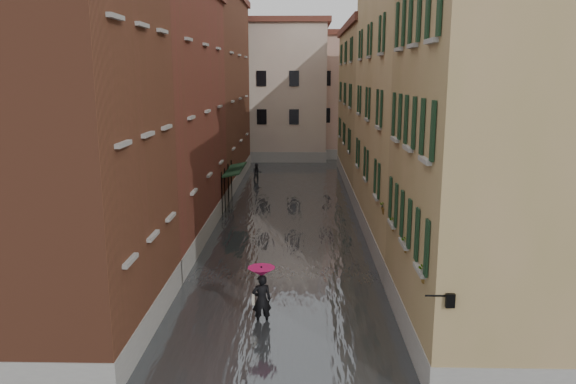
# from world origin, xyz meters

# --- Properties ---
(ground) EXTENTS (120.00, 120.00, 0.00)m
(ground) POSITION_xyz_m (0.00, 0.00, 0.00)
(ground) COLOR #5E5E61
(ground) RESTS_ON ground
(floodwater) EXTENTS (10.00, 60.00, 0.20)m
(floodwater) POSITION_xyz_m (0.00, 13.00, 0.10)
(floodwater) COLOR #494D51
(floodwater) RESTS_ON ground
(building_left_near) EXTENTS (6.00, 8.00, 13.00)m
(building_left_near) POSITION_xyz_m (-7.00, -2.00, 6.50)
(building_left_near) COLOR brown
(building_left_near) RESTS_ON ground
(building_left_mid) EXTENTS (6.00, 14.00, 12.50)m
(building_left_mid) POSITION_xyz_m (-7.00, 9.00, 6.25)
(building_left_mid) COLOR maroon
(building_left_mid) RESTS_ON ground
(building_left_far) EXTENTS (6.00, 16.00, 14.00)m
(building_left_far) POSITION_xyz_m (-7.00, 24.00, 7.00)
(building_left_far) COLOR brown
(building_left_far) RESTS_ON ground
(building_right_near) EXTENTS (6.00, 8.00, 11.50)m
(building_right_near) POSITION_xyz_m (7.00, -2.00, 5.75)
(building_right_near) COLOR olive
(building_right_near) RESTS_ON ground
(building_right_mid) EXTENTS (6.00, 14.00, 13.00)m
(building_right_mid) POSITION_xyz_m (7.00, 9.00, 6.50)
(building_right_mid) COLOR tan
(building_right_mid) RESTS_ON ground
(building_right_far) EXTENTS (6.00, 16.00, 11.50)m
(building_right_far) POSITION_xyz_m (7.00, 24.00, 5.75)
(building_right_far) COLOR olive
(building_right_far) RESTS_ON ground
(building_end_cream) EXTENTS (12.00, 9.00, 13.00)m
(building_end_cream) POSITION_xyz_m (-3.00, 38.00, 6.50)
(building_end_cream) COLOR beige
(building_end_cream) RESTS_ON ground
(building_end_pink) EXTENTS (10.00, 9.00, 12.00)m
(building_end_pink) POSITION_xyz_m (6.00, 40.00, 6.00)
(building_end_pink) COLOR tan
(building_end_pink) RESTS_ON ground
(awning_near) EXTENTS (1.09, 3.03, 2.80)m
(awning_near) POSITION_xyz_m (-3.49, 14.74, 2.47)
(awning_near) COLOR #17341D
(awning_near) RESTS_ON ground
(awning_far) EXTENTS (1.09, 3.38, 2.80)m
(awning_far) POSITION_xyz_m (-3.48, 16.18, 2.48)
(awning_far) COLOR #17341D
(awning_far) RESTS_ON ground
(wall_lantern) EXTENTS (0.71, 0.22, 0.35)m
(wall_lantern) POSITION_xyz_m (4.33, -6.00, 3.01)
(wall_lantern) COLOR black
(wall_lantern) RESTS_ON ground
(window_planters) EXTENTS (0.59, 8.34, 0.84)m
(window_planters) POSITION_xyz_m (4.12, -0.85, 3.51)
(window_planters) COLOR brown
(window_planters) RESTS_ON ground
(pedestrian_main) EXTENTS (0.94, 0.94, 2.06)m
(pedestrian_main) POSITION_xyz_m (-0.60, -1.15, 1.23)
(pedestrian_main) COLOR black
(pedestrian_main) RESTS_ON ground
(pedestrian_far) EXTENTS (0.86, 0.75, 1.51)m
(pedestrian_far) POSITION_xyz_m (-2.78, 24.54, 0.76)
(pedestrian_far) COLOR black
(pedestrian_far) RESTS_ON ground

